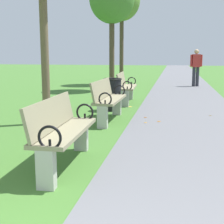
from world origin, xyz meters
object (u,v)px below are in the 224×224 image
object	(u,v)px
park_bench_3	(108,99)
pedestrian_walking	(196,66)
trash_bin	(113,94)
tree_4	(122,1)
park_bench_4	(126,87)
park_bench_2	(62,130)

from	to	relation	value
park_bench_3	pedestrian_walking	world-z (taller)	pedestrian_walking
pedestrian_walking	trash_bin	bearing A→B (deg)	-110.36
park_bench_3	tree_4	distance (m)	9.18
tree_4	trash_bin	size ratio (longest dim) A/B	5.69
park_bench_4	park_bench_2	bearing A→B (deg)	-90.00
park_bench_3	park_bench_4	xyz separation A→B (m)	(0.00, 2.69, 0.00)
tree_4	trash_bin	world-z (taller)	tree_4
trash_bin	pedestrian_walking	bearing A→B (deg)	69.64
park_bench_4	trash_bin	size ratio (longest dim) A/B	1.93
pedestrian_walking	trash_bin	distance (m)	7.17
tree_4	pedestrian_walking	xyz separation A→B (m)	(3.41, -0.46, -2.88)
park_bench_4	pedestrian_walking	distance (m)	5.85
park_bench_2	trash_bin	world-z (taller)	park_bench_2
park_bench_2	pedestrian_walking	world-z (taller)	pedestrian_walking
park_bench_2	park_bench_4	distance (m)	5.69
park_bench_4	park_bench_3	bearing A→B (deg)	-90.00
park_bench_2	tree_4	bearing A→B (deg)	95.32
park_bench_4	tree_4	bearing A→B (deg)	100.45
pedestrian_walking	tree_4	bearing A→B (deg)	172.31
park_bench_3	park_bench_4	bearing A→B (deg)	90.00
pedestrian_walking	park_bench_3	bearing A→B (deg)	-106.25
park_bench_2	tree_4	world-z (taller)	tree_4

